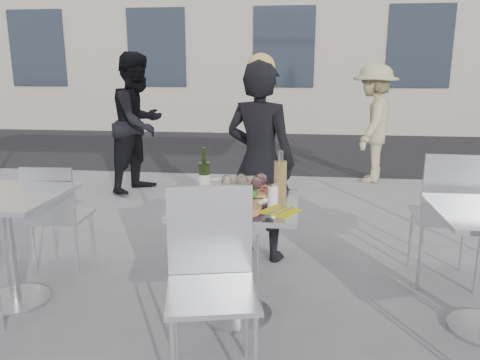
# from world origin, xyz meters

# --- Properties ---
(ground) EXTENTS (80.00, 80.00, 0.00)m
(ground) POSITION_xyz_m (0.00, 0.00, 0.00)
(ground) COLOR slate
(street_asphalt) EXTENTS (24.00, 5.00, 0.00)m
(street_asphalt) POSITION_xyz_m (0.00, 6.50, 0.00)
(street_asphalt) COLOR black
(street_asphalt) RESTS_ON ground
(main_table) EXTENTS (0.72, 0.72, 0.75)m
(main_table) POSITION_xyz_m (0.00, 0.00, 0.54)
(main_table) COLOR #B7BABF
(main_table) RESTS_ON ground
(side_table_left) EXTENTS (0.72, 0.72, 0.75)m
(side_table_left) POSITION_xyz_m (-1.50, 0.00, 0.54)
(side_table_left) COLOR #B7BABF
(side_table_left) RESTS_ON ground
(chair_far) EXTENTS (0.48, 0.49, 0.82)m
(chair_far) POSITION_xyz_m (-0.08, 0.47, 0.48)
(chair_far) COLOR silver
(chair_far) RESTS_ON ground
(chair_near) EXTENTS (0.52, 0.53, 0.96)m
(chair_near) POSITION_xyz_m (-0.06, -0.55, 0.57)
(chair_near) COLOR silver
(chair_near) RESTS_ON ground
(side_chair_lfar) EXTENTS (0.40, 0.41, 0.84)m
(side_chair_lfar) POSITION_xyz_m (-1.42, 0.48, 0.50)
(side_chair_lfar) COLOR silver
(side_chair_lfar) RESTS_ON ground
(side_chair_rfar) EXTENTS (0.47, 0.48, 0.98)m
(side_chair_rfar) POSITION_xyz_m (1.42, 0.60, 0.58)
(side_chair_rfar) COLOR silver
(side_chair_rfar) RESTS_ON ground
(woman_diner) EXTENTS (0.68, 0.56, 1.59)m
(woman_diner) POSITION_xyz_m (0.06, 0.99, 0.80)
(woman_diner) COLOR black
(woman_diner) RESTS_ON ground
(pedestrian_a) EXTENTS (0.90, 1.01, 1.72)m
(pedestrian_a) POSITION_xyz_m (-1.62, 2.97, 0.86)
(pedestrian_a) COLOR black
(pedestrian_a) RESTS_ON ground
(pedestrian_b) EXTENTS (0.87, 1.16, 1.60)m
(pedestrian_b) POSITION_xyz_m (1.37, 3.85, 0.80)
(pedestrian_b) COLOR tan
(pedestrian_b) RESTS_ON ground
(pizza_near) EXTENTS (0.31, 0.31, 0.02)m
(pizza_near) POSITION_xyz_m (-0.00, -0.13, 0.76)
(pizza_near) COLOR tan
(pizza_near) RESTS_ON main_table
(pizza_far) EXTENTS (0.35, 0.35, 0.03)m
(pizza_far) POSITION_xyz_m (0.07, 0.20, 0.77)
(pizza_far) COLOR white
(pizza_far) RESTS_ON main_table
(salad_plate) EXTENTS (0.22, 0.22, 0.09)m
(salad_plate) POSITION_xyz_m (0.05, 0.06, 0.79)
(salad_plate) COLOR white
(salad_plate) RESTS_ON main_table
(wine_bottle) EXTENTS (0.07, 0.08, 0.29)m
(wine_bottle) POSITION_xyz_m (-0.23, 0.17, 0.86)
(wine_bottle) COLOR #36511E
(wine_bottle) RESTS_ON main_table
(carafe) EXTENTS (0.08, 0.08, 0.29)m
(carafe) POSITION_xyz_m (0.25, 0.18, 0.87)
(carafe) COLOR #D6B15B
(carafe) RESTS_ON main_table
(sugar_shaker) EXTENTS (0.06, 0.06, 0.11)m
(sugar_shaker) POSITION_xyz_m (0.21, 0.08, 0.80)
(sugar_shaker) COLOR white
(sugar_shaker) RESTS_ON main_table
(wineglass_white_a) EXTENTS (0.07, 0.07, 0.16)m
(wineglass_white_a) POSITION_xyz_m (-0.07, 0.04, 0.86)
(wineglass_white_a) COLOR white
(wineglass_white_a) RESTS_ON main_table
(wineglass_white_b) EXTENTS (0.07, 0.07, 0.16)m
(wineglass_white_b) POSITION_xyz_m (0.02, 0.08, 0.86)
(wineglass_white_b) COLOR white
(wineglass_white_b) RESTS_ON main_table
(wineglass_red_a) EXTENTS (0.07, 0.07, 0.16)m
(wineglass_red_a) POSITION_xyz_m (0.11, 0.03, 0.86)
(wineglass_red_a) COLOR white
(wineglass_red_a) RESTS_ON main_table
(wineglass_red_b) EXTENTS (0.07, 0.07, 0.16)m
(wineglass_red_b) POSITION_xyz_m (0.14, 0.12, 0.86)
(wineglass_red_b) COLOR white
(wineglass_red_b) RESTS_ON main_table
(napkin_left) EXTENTS (0.20, 0.20, 0.01)m
(napkin_left) POSITION_xyz_m (-0.24, -0.20, 0.75)
(napkin_left) COLOR yellow
(napkin_left) RESTS_ON main_table
(napkin_right) EXTENTS (0.24, 0.24, 0.01)m
(napkin_right) POSITION_xyz_m (0.27, -0.15, 0.75)
(napkin_right) COLOR yellow
(napkin_right) RESTS_ON main_table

